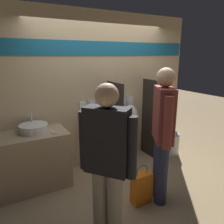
% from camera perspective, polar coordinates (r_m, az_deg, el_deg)
% --- Properties ---
extents(ground_plane, '(16.00, 16.00, 0.00)m').
position_cam_1_polar(ground_plane, '(3.91, 1.24, -15.65)').
color(ground_plane, '#997F5B').
extents(display_wall, '(3.69, 0.07, 2.70)m').
position_cam_1_polar(display_wall, '(3.95, -3.01, 5.77)').
color(display_wall, tan).
rests_on(display_wall, ground_plane).
extents(sink_counter, '(1.01, 0.59, 0.86)m').
position_cam_1_polar(sink_counter, '(3.57, -19.76, -11.84)').
color(sink_counter, tan).
rests_on(sink_counter, ground_plane).
extents(sink_basin, '(0.41, 0.41, 0.26)m').
position_cam_1_polar(sink_basin, '(3.45, -19.80, -3.97)').
color(sink_basin, white).
rests_on(sink_basin, sink_counter).
extents(cell_phone, '(0.07, 0.14, 0.01)m').
position_cam_1_polar(cell_phone, '(3.34, -14.92, -5.13)').
color(cell_phone, '#B7B7BC').
rests_on(cell_phone, sink_counter).
extents(divider_near_counter, '(0.03, 0.55, 1.52)m').
position_cam_1_polar(divider_near_counter, '(3.89, 0.75, -3.48)').
color(divider_near_counter, '#28231E').
rests_on(divider_near_counter, ground_plane).
extents(divider_mid, '(0.03, 0.55, 1.52)m').
position_cam_1_polar(divider_mid, '(4.33, 10.13, -1.83)').
color(divider_mid, '#28231E').
rests_on(divider_mid, ground_plane).
extents(urinal_near_counter, '(0.31, 0.29, 1.23)m').
position_cam_1_polar(urinal_near_counter, '(3.81, -5.59, -2.79)').
color(urinal_near_counter, silver).
rests_on(urinal_near_counter, ground_plane).
extents(urinal_far, '(0.31, 0.29, 1.23)m').
position_cam_1_polar(urinal_far, '(4.18, 4.65, -1.20)').
color(urinal_far, silver).
rests_on(urinal_far, ground_plane).
extents(toilet, '(0.42, 0.59, 0.90)m').
position_cam_1_polar(toilet, '(4.69, 14.15, -6.73)').
color(toilet, white).
rests_on(toilet, ground_plane).
extents(person_in_vest, '(0.42, 0.49, 1.73)m').
position_cam_1_polar(person_in_vest, '(2.21, -1.29, -12.68)').
color(person_in_vest, gray).
rests_on(person_in_vest, ground_plane).
extents(person_with_lanyard, '(0.41, 0.57, 1.82)m').
position_cam_1_polar(person_with_lanyard, '(2.93, 13.07, -4.91)').
color(person_with_lanyard, '#282D4C').
rests_on(person_with_lanyard, ground_plane).
extents(shopping_bag, '(0.28, 0.15, 0.57)m').
position_cam_1_polar(shopping_bag, '(3.16, 7.71, -19.02)').
color(shopping_bag, orange).
rests_on(shopping_bag, ground_plane).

